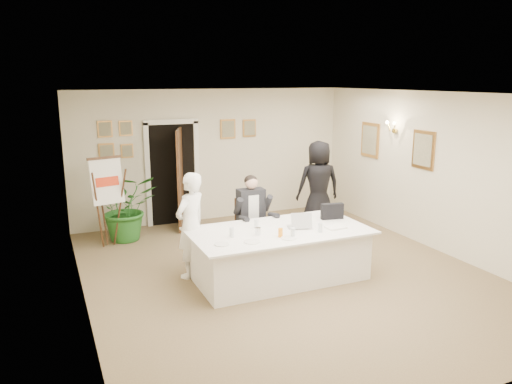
{
  "coord_description": "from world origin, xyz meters",
  "views": [
    {
      "loc": [
        -3.39,
        -6.61,
        3.03
      ],
      "look_at": [
        -0.24,
        0.6,
        1.22
      ],
      "focal_mm": 35.0,
      "sensor_mm": 36.0,
      "label": 1
    }
  ],
  "objects": [
    {
      "name": "ceiling",
      "position": [
        0.0,
        0.0,
        2.8
      ],
      "size": [
        6.0,
        7.0,
        0.02
      ],
      "primitive_type": "cube",
      "color": "white",
      "rests_on": "wall_back"
    },
    {
      "name": "standing_woman",
      "position": [
        1.76,
        2.0,
        0.9
      ],
      "size": [
        0.98,
        0.74,
        1.8
      ],
      "primitive_type": "imported",
      "rotation": [
        0.0,
        0.0,
        2.93
      ],
      "color": "black",
      "rests_on": "floor"
    },
    {
      "name": "laptop",
      "position": [
        0.15,
        -0.11,
        0.91
      ],
      "size": [
        0.41,
        0.42,
        0.28
      ],
      "primitive_type": null,
      "rotation": [
        0.0,
        0.0,
        -0.31
      ],
      "color": "#B7BABC",
      "rests_on": "conference_table"
    },
    {
      "name": "wall_right",
      "position": [
        3.0,
        0.0,
        1.4
      ],
      "size": [
        0.1,
        7.0,
        2.8
      ],
      "primitive_type": "cube",
      "color": "#ECE5C7",
      "rests_on": "floor"
    },
    {
      "name": "wall_left",
      "position": [
        -3.0,
        0.0,
        1.4
      ],
      "size": [
        0.1,
        7.0,
        2.8
      ],
      "primitive_type": "cube",
      "color": "#ECE5C7",
      "rests_on": "floor"
    },
    {
      "name": "steel_jug",
      "position": [
        -0.57,
        -0.22,
        0.83
      ],
      "size": [
        0.11,
        0.11,
        0.11
      ],
      "primitive_type": "cylinder",
      "rotation": [
        0.0,
        0.0,
        -0.33
      ],
      "color": "silver",
      "rests_on": "conference_table"
    },
    {
      "name": "glass_a",
      "position": [
        -0.95,
        -0.15,
        0.84
      ],
      "size": [
        0.07,
        0.07,
        0.14
      ],
      "primitive_type": "cylinder",
      "rotation": [
        0.0,
        0.0,
        0.07
      ],
      "color": "silver",
      "rests_on": "conference_table"
    },
    {
      "name": "conference_table",
      "position": [
        -0.17,
        -0.11,
        0.39
      ],
      "size": [
        2.71,
        1.44,
        0.78
      ],
      "color": "white",
      "rests_on": "floor"
    },
    {
      "name": "glass_d",
      "position": [
        -0.45,
        0.11,
        0.84
      ],
      "size": [
        0.08,
        0.08,
        0.14
      ],
      "primitive_type": "cylinder",
      "rotation": [
        0.0,
        0.0,
        0.25
      ],
      "color": "silver",
      "rests_on": "conference_table"
    },
    {
      "name": "plate_near",
      "position": [
        -0.24,
        -0.55,
        0.78
      ],
      "size": [
        0.27,
        0.27,
        0.01
      ],
      "primitive_type": "cylinder",
      "rotation": [
        0.0,
        0.0,
        0.3
      ],
      "color": "white",
      "rests_on": "conference_table"
    },
    {
      "name": "standing_man",
      "position": [
        -1.38,
        0.5,
        0.82
      ],
      "size": [
        0.72,
        0.66,
        1.64
      ],
      "primitive_type": "imported",
      "rotation": [
        0.0,
        0.0,
        3.73
      ],
      "color": "white",
      "rests_on": "floor"
    },
    {
      "name": "potted_palm",
      "position": [
        -2.0,
        2.73,
        0.63
      ],
      "size": [
        1.19,
        1.05,
        1.26
      ],
      "primitive_type": "imported",
      "rotation": [
        0.0,
        0.0,
        0.07
      ],
      "color": "#236521",
      "rests_on": "floor"
    },
    {
      "name": "wall_sconce",
      "position": [
        2.9,
        1.2,
        2.1
      ],
      "size": [
        0.2,
        0.3,
        0.24
      ],
      "primitive_type": null,
      "color": "#B19238",
      "rests_on": "wall_right"
    },
    {
      "name": "doorway",
      "position": [
        -0.88,
        3.32,
        1.04
      ],
      "size": [
        1.14,
        0.86,
        2.2
      ],
      "color": "black",
      "rests_on": "floor"
    },
    {
      "name": "seated_man",
      "position": [
        -0.18,
        0.91,
        0.72
      ],
      "size": [
        0.68,
        0.72,
        1.45
      ],
      "primitive_type": null,
      "rotation": [
        0.0,
        0.0,
        -0.09
      ],
      "color": "black",
      "rests_on": "floor"
    },
    {
      "name": "glass_c",
      "position": [
        0.34,
        -0.46,
        0.84
      ],
      "size": [
        0.08,
        0.08,
        0.14
      ],
      "primitive_type": "cylinder",
      "rotation": [
        0.0,
        0.0,
        -0.31
      ],
      "color": "silver",
      "rests_on": "conference_table"
    },
    {
      "name": "glass_b",
      "position": [
        -0.15,
        -0.51,
        0.84
      ],
      "size": [
        0.07,
        0.07,
        0.14
      ],
      "primitive_type": "cylinder",
      "rotation": [
        0.0,
        0.0,
        -0.06
      ],
      "color": "silver",
      "rests_on": "conference_table"
    },
    {
      "name": "oj_glass",
      "position": [
        -0.31,
        -0.43,
        0.84
      ],
      "size": [
        0.08,
        0.08,
        0.13
      ],
      "primitive_type": "cylinder",
      "rotation": [
        0.0,
        0.0,
        0.18
      ],
      "color": "orange",
      "rests_on": "conference_table"
    },
    {
      "name": "plate_left",
      "position": [
        -1.21,
        -0.42,
        0.78
      ],
      "size": [
        0.24,
        0.24,
        0.01
      ],
      "primitive_type": "cylinder",
      "rotation": [
        0.0,
        0.0,
        -0.14
      ],
      "color": "white",
      "rests_on": "conference_table"
    },
    {
      "name": "flip_chart",
      "position": [
        -2.38,
        2.43,
        0.76
      ],
      "size": [
        0.59,
        0.43,
        1.64
      ],
      "color": "#402214",
      "rests_on": "floor"
    },
    {
      "name": "paper_stack",
      "position": [
        0.66,
        -0.39,
        0.79
      ],
      "size": [
        0.3,
        0.22,
        0.03
      ],
      "primitive_type": "cube",
      "rotation": [
        0.0,
        0.0,
        0.04
      ],
      "color": "white",
      "rests_on": "conference_table"
    },
    {
      "name": "laptop_bag",
      "position": [
        0.88,
        0.08,
        0.9
      ],
      "size": [
        0.38,
        0.17,
        0.26
      ],
      "primitive_type": "cube",
      "rotation": [
        0.0,
        0.0,
        -0.18
      ],
      "color": "black",
      "rests_on": "conference_table"
    },
    {
      "name": "pictures_back_wall",
      "position": [
        -0.8,
        3.47,
        1.85
      ],
      "size": [
        3.4,
        0.06,
        0.8
      ],
      "primitive_type": null,
      "color": "#BB8340",
      "rests_on": "wall_back"
    },
    {
      "name": "floor",
      "position": [
        0.0,
        0.0,
        0.0
      ],
      "size": [
        7.0,
        7.0,
        0.0
      ],
      "primitive_type": "plane",
      "color": "brown",
      "rests_on": "ground"
    },
    {
      "name": "pictures_right_wall",
      "position": [
        2.97,
        1.2,
        1.75
      ],
      "size": [
        0.06,
        2.2,
        0.8
      ],
      "primitive_type": null,
      "color": "#BB8340",
      "rests_on": "wall_right"
    },
    {
      "name": "wall_front",
      "position": [
        0.0,
        -3.5,
        1.4
      ],
      "size": [
        6.0,
        0.1,
        2.8
      ],
      "primitive_type": "cube",
      "color": "#ECE5C7",
      "rests_on": "floor"
    },
    {
      "name": "plate_mid",
      "position": [
        -0.78,
        -0.49,
        0.78
      ],
      "size": [
        0.28,
        0.28,
        0.01
      ],
      "primitive_type": "cylinder",
      "rotation": [
        0.0,
        0.0,
        0.27
      ],
      "color": "white",
      "rests_on": "conference_table"
    },
    {
      "name": "wall_back",
      "position": [
        0.0,
        3.5,
        1.4
      ],
      "size": [
        6.0,
        0.1,
        2.8
      ],
      "primitive_type": "cube",
      "color": "#ECE5C7",
      "rests_on": "floor"
    }
  ]
}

